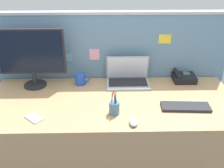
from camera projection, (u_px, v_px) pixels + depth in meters
name	position (u px, v px, depth m)	size (l,w,h in m)	color
desk	(112.00, 138.00, 2.24)	(2.00, 0.81, 0.76)	tan
cubicle_divider	(111.00, 83.00, 2.49)	(2.12, 0.07, 1.37)	#6084A3
desktop_monitor	(31.00, 55.00, 2.16)	(0.57, 0.19, 0.51)	#232328
laptop	(128.00, 77.00, 2.31)	(0.38, 0.24, 0.24)	#9EA0A8
desk_phone	(183.00, 77.00, 2.36)	(0.20, 0.19, 0.09)	black
keyboard_main	(186.00, 107.00, 1.96)	(0.36, 0.13, 0.02)	#232328
computer_mouse_right_hand	(134.00, 122.00, 1.77)	(0.06, 0.10, 0.03)	#9EA0A8
pen_cup	(114.00, 108.00, 1.87)	(0.08, 0.08, 0.19)	#4C7093
cell_phone_silver_slab	(34.00, 118.00, 1.84)	(0.08, 0.13, 0.01)	#B7BAC1
coffee_mug	(81.00, 79.00, 2.29)	(0.13, 0.09, 0.10)	blue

